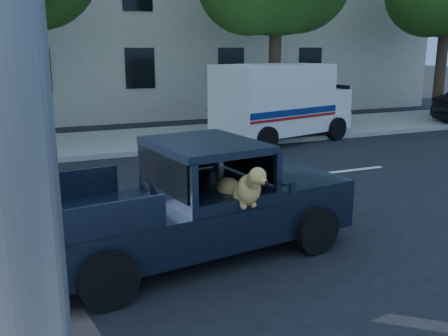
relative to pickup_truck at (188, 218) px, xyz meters
name	(u,v)px	position (x,y,z in m)	size (l,w,h in m)	color
ground	(286,240)	(1.65, -0.06, -0.58)	(120.00, 120.00, 0.00)	black
far_sidewalk	(144,140)	(1.65, 9.14, -0.50)	(60.00, 4.00, 0.15)	gray
lane_stripes	(287,178)	(3.65, 3.34, -0.57)	(21.60, 0.14, 0.01)	silver
building_main	(165,14)	(4.65, 16.44, 3.92)	(26.00, 6.00, 9.00)	beige
pickup_truck	(188,218)	(0.00, 0.00, 0.00)	(4.98, 2.65, 1.71)	black
mail_truck	(280,108)	(5.83, 7.64, 0.52)	(4.94, 3.27, 2.50)	silver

